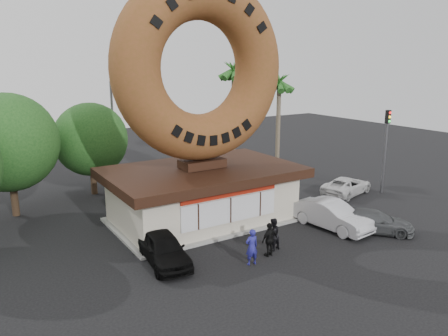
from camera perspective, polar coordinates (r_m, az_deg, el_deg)
The scene contains 16 objects.
ground at distance 22.18m, azimuth 5.02°, elevation -11.40°, with size 90.00×90.00×0.00m, color black.
donut_shop at distance 26.23m, azimuth -2.81°, elevation -3.21°, with size 11.20×7.20×3.80m.
giant_donut at distance 25.11m, azimuth -3.03°, elevation 12.88°, with size 10.47×10.47×2.67m, color brown.
tree_west at distance 29.43m, azimuth -26.39°, elevation 2.99°, with size 6.00×6.00×7.65m.
tree_mid at distance 32.44m, azimuth -17.01°, elevation 3.58°, with size 5.20×5.20×6.63m.
palm_near at distance 35.86m, azimuth 1.29°, elevation 12.15°, with size 2.60×2.60×9.75m.
palm_far at distance 36.77m, azimuth 7.23°, elevation 10.64°, with size 2.60×2.60×8.75m.
street_lamp at distance 33.92m, azimuth -14.03°, elevation 4.99°, with size 2.11×0.20×8.00m.
traffic_signal at distance 33.41m, azimuth 20.39°, elevation 3.34°, with size 0.30×0.38×6.07m.
person_left at distance 20.97m, azimuth 3.64°, elevation -10.25°, with size 0.65×0.43×1.78m, color navy.
person_center at distance 22.57m, azimuth 6.40°, elevation -8.61°, with size 0.83×0.65×1.70m, color black.
person_right at distance 21.92m, azimuth 5.97°, elevation -9.27°, with size 1.01×0.42×1.73m, color black.
car_black at distance 21.32m, azimuth -7.85°, elevation -10.39°, with size 1.73×4.30×1.46m, color black.
car_silver at distance 26.05m, azimuth 13.88°, elevation -5.97°, with size 1.69×4.85×1.60m, color #B1B1B6.
car_grey at distance 26.23m, azimuth 19.03°, elevation -6.61°, with size 1.74×4.27×1.24m, color #505355.
car_white at distance 32.96m, azimuth 15.75°, elevation -2.24°, with size 2.07×4.50×1.25m, color silver.
Camera 1 is at (-12.27, -15.91, 9.40)m, focal length 35.00 mm.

